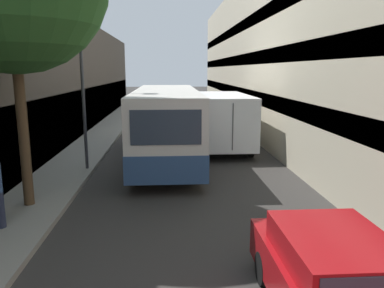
{
  "coord_description": "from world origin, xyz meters",
  "views": [
    {
      "loc": [
        -0.65,
        -0.53,
        3.86
      ],
      "look_at": [
        0.09,
        10.9,
        1.6
      ],
      "focal_mm": 35.0,
      "sensor_mm": 36.0,
      "label": 1
    }
  ],
  "objects_px": {
    "car_hatchback": "(336,280)",
    "street_lamp": "(80,44)",
    "bus": "(167,123)",
    "panel_van": "(165,108)",
    "box_truck": "(220,117)"
  },
  "relations": [
    {
      "from": "car_hatchback",
      "to": "street_lamp",
      "type": "relative_size",
      "value": 0.58
    },
    {
      "from": "bus",
      "to": "panel_van",
      "type": "height_order",
      "value": "bus"
    },
    {
      "from": "box_truck",
      "to": "street_lamp",
      "type": "height_order",
      "value": "street_lamp"
    },
    {
      "from": "bus",
      "to": "panel_van",
      "type": "relative_size",
      "value": 2.44
    },
    {
      "from": "bus",
      "to": "street_lamp",
      "type": "bearing_deg",
      "value": -148.4
    },
    {
      "from": "car_hatchback",
      "to": "bus",
      "type": "distance_m",
      "value": 11.4
    },
    {
      "from": "car_hatchback",
      "to": "bus",
      "type": "relative_size",
      "value": 0.38
    },
    {
      "from": "car_hatchback",
      "to": "street_lamp",
      "type": "distance_m",
      "value": 11.53
    },
    {
      "from": "box_truck",
      "to": "street_lamp",
      "type": "xyz_separation_m",
      "value": [
        -5.8,
        -4.7,
        3.31
      ]
    },
    {
      "from": "bus",
      "to": "box_truck",
      "type": "bearing_deg",
      "value": 45.81
    },
    {
      "from": "car_hatchback",
      "to": "box_truck",
      "type": "xyz_separation_m",
      "value": [
        0.14,
        13.87,
        0.77
      ]
    },
    {
      "from": "bus",
      "to": "street_lamp",
      "type": "distance_m",
      "value": 4.82
    },
    {
      "from": "box_truck",
      "to": "panel_van",
      "type": "height_order",
      "value": "box_truck"
    },
    {
      "from": "box_truck",
      "to": "street_lamp",
      "type": "distance_m",
      "value": 8.17
    },
    {
      "from": "street_lamp",
      "to": "box_truck",
      "type": "bearing_deg",
      "value": 38.99
    }
  ]
}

